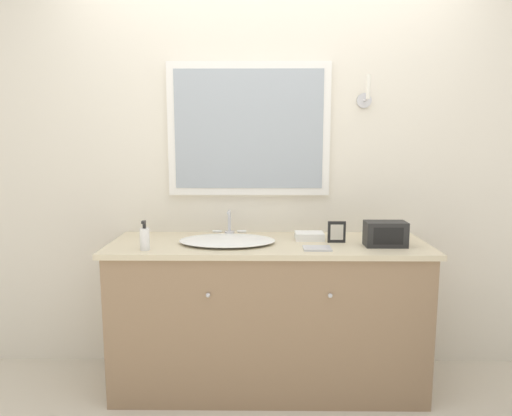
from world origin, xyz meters
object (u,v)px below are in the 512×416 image
(appliance_box, at_px, (385,234))
(picture_frame, at_px, (337,232))
(sink_basin, at_px, (227,240))

(appliance_box, xyz_separation_m, picture_frame, (-0.26, 0.09, -0.01))
(appliance_box, relative_size, picture_frame, 1.83)
(sink_basin, xyz_separation_m, picture_frame, (0.63, 0.02, 0.04))
(appliance_box, bearing_deg, sink_basin, 175.82)
(sink_basin, bearing_deg, picture_frame, 1.98)
(appliance_box, height_order, picture_frame, appliance_box)
(sink_basin, bearing_deg, appliance_box, -4.18)
(sink_basin, relative_size, picture_frame, 4.43)
(sink_basin, distance_m, appliance_box, 0.89)
(picture_frame, bearing_deg, sink_basin, -178.02)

